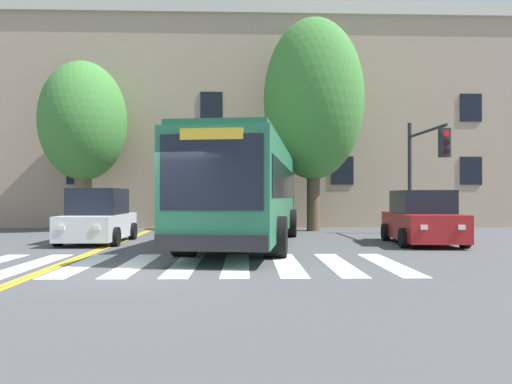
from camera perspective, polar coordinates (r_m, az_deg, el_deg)
ground_plane at (r=10.57m, az=-12.89°, el=-8.94°), size 120.00×120.00×0.00m
crosswalk at (r=11.54m, az=-8.07°, el=-8.21°), size 9.91×4.12×0.01m
lane_line_yellow_inner at (r=25.75m, az=-11.25°, el=-3.92°), size 0.12×36.00×0.01m
lane_line_yellow_outer at (r=25.72m, az=-10.90°, el=-3.93°), size 0.12×36.00×0.01m
city_bus at (r=16.45m, az=-0.82°, el=0.29°), size 4.28×12.35×3.25m
car_white_near_lane at (r=17.49m, az=-17.56°, el=-2.84°), size 1.99×4.04×1.81m
car_red_far_lane at (r=17.06m, az=18.45°, el=-2.97°), size 2.24×4.05×1.74m
car_teal_behind_bus at (r=25.36m, az=-1.80°, el=-2.19°), size 2.38×4.61×1.75m
traffic_light_near_corner at (r=20.08m, az=18.70°, el=3.67°), size 0.34×3.61×4.58m
street_tree_curbside_large at (r=22.93m, az=6.55°, el=10.48°), size 5.92×5.68×9.58m
street_tree_curbside_small at (r=23.94m, az=-19.14°, el=7.55°), size 4.96×5.10×7.63m
building_facade at (r=28.96m, az=-4.68°, el=7.70°), size 32.54×8.18×11.33m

